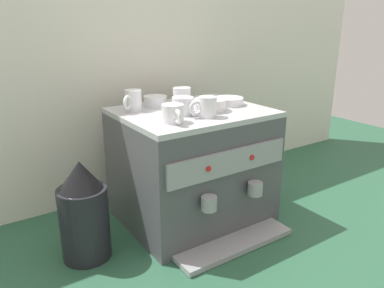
% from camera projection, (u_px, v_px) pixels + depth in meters
% --- Properties ---
extents(ground_plane, '(4.00, 4.00, 0.00)m').
position_uv_depth(ground_plane, '(192.00, 215.00, 1.61)').
color(ground_plane, '#28563D').
extents(tiled_backsplash_wall, '(2.80, 0.03, 1.13)m').
position_uv_depth(tiled_backsplash_wall, '(146.00, 73.00, 1.73)').
color(tiled_backsplash_wall, silver).
rests_on(tiled_backsplash_wall, ground_plane).
extents(espresso_machine, '(0.56, 0.58, 0.46)m').
position_uv_depth(espresso_machine, '(193.00, 166.00, 1.54)').
color(espresso_machine, '#4C4C51').
rests_on(espresso_machine, ground_plane).
extents(ceramic_cup_0, '(0.09, 0.08, 0.08)m').
position_uv_depth(ceramic_cup_0, '(133.00, 101.00, 1.44)').
color(ceramic_cup_0, white).
rests_on(ceramic_cup_0, espresso_machine).
extents(ceramic_cup_1, '(0.08, 0.11, 0.06)m').
position_uv_depth(ceramic_cup_1, '(173.00, 114.00, 1.27)').
color(ceramic_cup_1, white).
rests_on(ceramic_cup_1, espresso_machine).
extents(ceramic_cup_2, '(0.10, 0.07, 0.07)m').
position_uv_depth(ceramic_cup_2, '(206.00, 107.00, 1.35)').
color(ceramic_cup_2, white).
rests_on(ceramic_cup_2, espresso_machine).
extents(ceramic_cup_3, '(0.07, 0.11, 0.08)m').
position_uv_depth(ceramic_cup_3, '(182.00, 97.00, 1.52)').
color(ceramic_cup_3, white).
rests_on(ceramic_cup_3, espresso_machine).
extents(ceramic_cup_4, '(0.08, 0.11, 0.06)m').
position_uv_depth(ceramic_cup_4, '(184.00, 106.00, 1.39)').
color(ceramic_cup_4, white).
rests_on(ceramic_cup_4, espresso_machine).
extents(ceramic_bowl_0, '(0.12, 0.12, 0.03)m').
position_uv_depth(ceramic_bowl_0, '(229.00, 101.00, 1.55)').
color(ceramic_bowl_0, white).
rests_on(ceramic_bowl_0, espresso_machine).
extents(ceramic_bowl_1, '(0.10, 0.10, 0.04)m').
position_uv_depth(ceramic_bowl_1, '(155.00, 101.00, 1.53)').
color(ceramic_bowl_1, white).
rests_on(ceramic_bowl_1, espresso_machine).
extents(ceramic_bowl_2, '(0.12, 0.12, 0.04)m').
position_uv_depth(ceramic_bowl_2, '(210.00, 105.00, 1.45)').
color(ceramic_bowl_2, white).
rests_on(ceramic_bowl_2, espresso_machine).
extents(coffee_grinder, '(0.17, 0.17, 0.36)m').
position_uv_depth(coffee_grinder, '(84.00, 213.00, 1.28)').
color(coffee_grinder, black).
rests_on(coffee_grinder, ground_plane).
extents(milk_pitcher, '(0.09, 0.09, 0.16)m').
position_uv_depth(milk_pitcher, '(261.00, 178.00, 1.80)').
color(milk_pitcher, '#B7B7BC').
rests_on(milk_pitcher, ground_plane).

